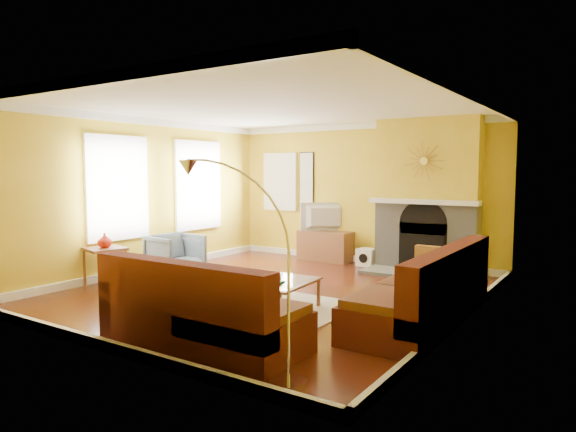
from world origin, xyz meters
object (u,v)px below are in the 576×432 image
Objects in this scene: coffee_table at (271,295)px; media_console at (325,246)px; armchair at (175,255)px; side_table at (106,267)px; sectional_sofa at (316,280)px; arc_lamp at (240,269)px.

media_console is at bearing 108.62° from coffee_table.
armchair is (-2.59, 0.86, 0.16)m from coffee_table.
side_table is at bearing -113.88° from media_console.
armchair is 1.20m from side_table.
sectional_sofa reaches higher than coffee_table.
arc_lamp reaches higher than sectional_sofa.
media_console is (-1.85, 3.53, -0.16)m from sectional_sofa.
coffee_table is at bearing -71.38° from media_console.
side_table reaches higher than media_console.
media_console is 5.90m from arc_lamp.
arc_lamp is at bearing -68.03° from media_console.
sectional_sofa is 2.07× the size of arc_lamp.
side_table is 0.32× the size of arc_lamp.
media_console is 0.57× the size of arc_lamp.
sectional_sofa reaches higher than side_table.
side_table is at bearing -174.37° from coffee_table.
armchair is 1.31× the size of side_table.
side_table is 4.26m from arc_lamp.
coffee_table is at bearing 118.05° from arc_lamp.
coffee_table is at bearing 5.63° from side_table.
coffee_table is at bearing -174.74° from sectional_sofa.
side_table is (-1.72, -3.88, 0.01)m from media_console.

